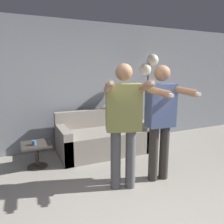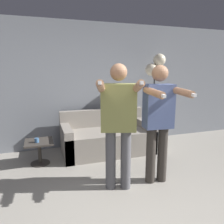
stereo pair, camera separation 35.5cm
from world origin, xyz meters
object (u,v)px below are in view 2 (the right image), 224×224
at_px(person_right, 159,117).
at_px(cat, 114,105).
at_px(person_left, 118,118).
at_px(side_table, 39,147).
at_px(couch, 107,138).
at_px(cup, 37,140).
at_px(floor_lamp, 155,69).

bearing_deg(person_right, cat, 98.04).
relative_size(person_left, side_table, 3.62).
height_order(cat, side_table, cat).
bearing_deg(person_right, couch, 109.20).
height_order(person_right, cat, person_right).
bearing_deg(cup, cat, 19.99).
bearing_deg(person_left, floor_lamp, 65.55).
xyz_separation_m(couch, floor_lamp, (1.11, 0.13, 1.36)).
distance_m(floor_lamp, cup, 2.73).
distance_m(person_right, side_table, 2.13).
relative_size(person_right, cat, 4.10).
bearing_deg(floor_lamp, cup, -171.42).
distance_m(person_left, cat, 1.80).
bearing_deg(cat, couch, -127.97).
relative_size(couch, cup, 23.24).
height_order(couch, side_table, couch).
bearing_deg(person_right, cup, 150.94).
relative_size(person_right, floor_lamp, 0.87).
relative_size(person_left, cat, 4.14).
relative_size(person_right, cup, 22.31).
bearing_deg(cat, person_left, -107.00).
bearing_deg(person_left, couch, 96.94).
bearing_deg(cup, person_left, -47.18).
height_order(side_table, cup, cup).
relative_size(person_left, floor_lamp, 0.87).
xyz_separation_m(person_left, cup, (-1.06, 1.14, -0.55)).
bearing_deg(cat, side_table, -161.37).
relative_size(person_left, cup, 22.51).
height_order(floor_lamp, side_table, floor_lamp).
relative_size(floor_lamp, side_table, 4.14).
bearing_deg(cat, floor_lamp, -14.02).
bearing_deg(couch, person_right, -76.36).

